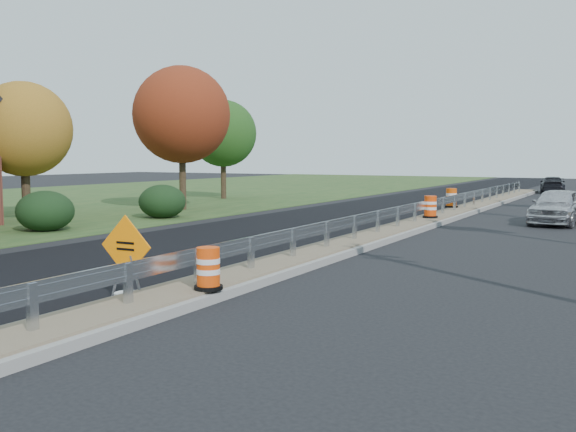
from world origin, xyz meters
The scene contains 16 objects.
ground centered at (0.00, 0.00, 0.00)m, with size 140.00×140.00×0.00m, color black.
grass_verge_near centered at (-24.00, 10.00, 0.01)m, with size 30.00×120.00×0.03m, color #28471E.
milled_overlay centered at (-4.40, 10.00, 0.01)m, with size 7.20×120.00×0.01m, color black.
median centered at (0.00, 8.00, 0.11)m, with size 1.60×55.00×0.23m.
guardrail centered at (0.00, 9.00, 0.73)m, with size 0.10×46.15×0.72m.
hedge_mid centered at (-11.50, 0.00, 0.76)m, with size 2.09×2.09×1.52m, color black.
hedge_north centered at (-11.00, 6.00, 0.76)m, with size 2.09×2.09×1.52m, color black.
tree_near_yellow centered at (-15.00, 2.00, 3.89)m, with size 3.96×3.96×5.88m.
tree_near_red centered at (-13.00, 10.00, 4.86)m, with size 4.95×4.95×7.35m.
tree_near_back centered at (-16.00, 18.00, 4.21)m, with size 4.29×4.29×6.37m.
caution_sign centered at (-0.90, -7.07, 0.42)m, with size 1.20×0.50×1.65m.
barrel_median_near centered at (0.55, -6.40, 0.62)m, with size 0.55×0.55×0.81m.
barrel_median_mid centered at (0.11, 9.70, 0.67)m, with size 0.62×0.62×0.91m.
barrel_median_far centered at (-0.55, 15.50, 0.69)m, with size 0.65×0.65×0.95m.
car_silver centered at (4.73, 11.96, 0.74)m, with size 1.74×4.33×1.48m, color silver.
car_dark_far centered at (1.80, 35.64, 0.61)m, with size 1.72×4.23×1.23m, color black.
Camera 1 is at (7.75, -16.25, 2.78)m, focal length 40.00 mm.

